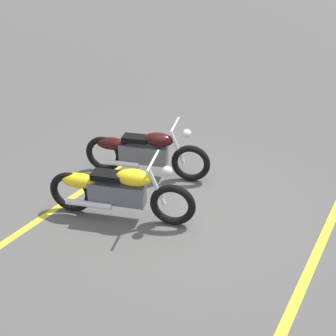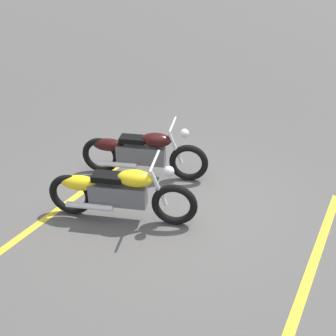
# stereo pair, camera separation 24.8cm
# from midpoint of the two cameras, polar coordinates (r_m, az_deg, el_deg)

# --- Properties ---
(ground_plane) EXTENTS (60.00, 60.00, 0.00)m
(ground_plane) POSITION_cam_midpoint_polar(r_m,az_deg,el_deg) (6.36, 1.02, -5.10)
(ground_plane) COLOR #514F4C
(motorcycle_bright_foreground) EXTENTS (2.19, 0.81, 1.04)m
(motorcycle_bright_foreground) POSITION_cam_midpoint_polar(r_m,az_deg,el_deg) (5.85, -6.17, -3.25)
(motorcycle_bright_foreground) COLOR black
(motorcycle_bright_foreground) RESTS_ON ground
(motorcycle_dark_foreground) EXTENTS (2.19, 0.81, 1.04)m
(motorcycle_dark_foreground) POSITION_cam_midpoint_polar(r_m,az_deg,el_deg) (6.90, -2.56, 2.31)
(motorcycle_dark_foreground) COLOR black
(motorcycle_dark_foreground) RESTS_ON ground
(parking_stripe_near) EXTENTS (0.40, 3.20, 0.01)m
(parking_stripe_near) POSITION_cam_midpoint_polar(r_m,az_deg,el_deg) (6.58, -13.17, -4.64)
(parking_stripe_near) COLOR yellow
(parking_stripe_near) RESTS_ON ground
(parking_stripe_mid) EXTENTS (0.40, 3.20, 0.01)m
(parking_stripe_mid) POSITION_cam_midpoint_polar(r_m,az_deg,el_deg) (5.73, 21.30, -11.96)
(parking_stripe_mid) COLOR yellow
(parking_stripe_mid) RESTS_ON ground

